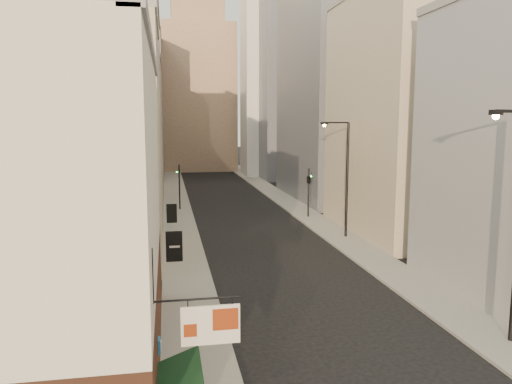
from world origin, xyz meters
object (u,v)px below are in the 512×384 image
clock_tower (198,81)px  white_tower (266,70)px  traffic_light_left (179,179)px  streetlamp_mid (344,173)px  traffic_light_right (309,179)px

clock_tower → white_tower: size_ratio=1.08×
white_tower → traffic_light_left: white_tower is taller
white_tower → streetlamp_mid: 51.22m
white_tower → traffic_light_left: size_ratio=8.30×
traffic_light_left → clock_tower: bearing=-119.1°
white_tower → traffic_light_left: (-16.25, -33.87, -15.17)m
clock_tower → traffic_light_right: 56.56m
traffic_light_right → traffic_light_left: bearing=-30.4°
clock_tower → traffic_light_left: clock_tower is taller
clock_tower → white_tower: (11.00, -14.00, 0.97)m
streetlamp_mid → traffic_light_left: bearing=123.3°
traffic_light_left → traffic_light_right: (12.55, -6.52, 0.46)m
white_tower → traffic_light_right: 43.14m
clock_tower → traffic_light_left: 50.20m
white_tower → traffic_light_left: bearing=-115.6°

